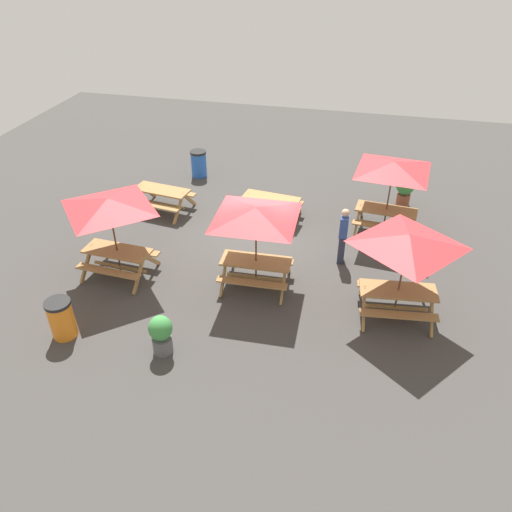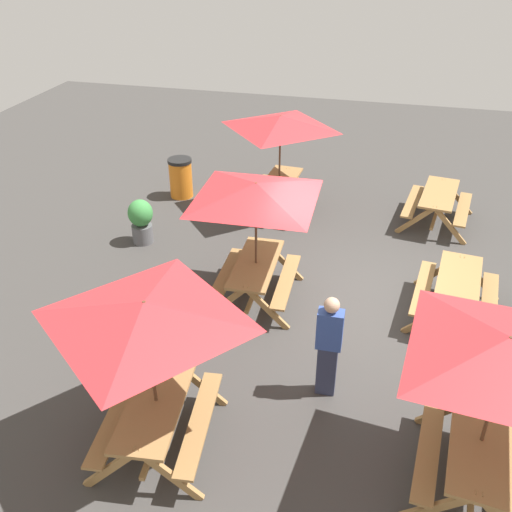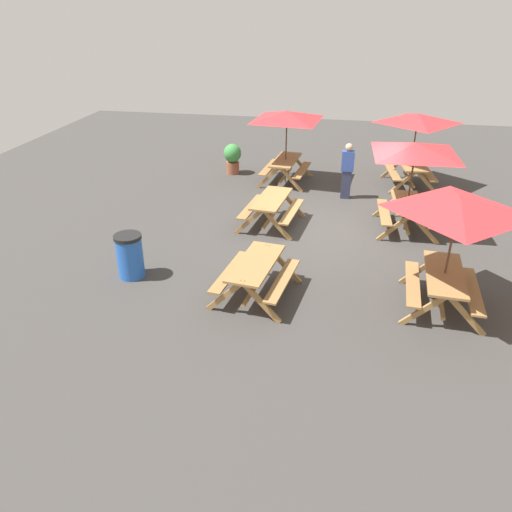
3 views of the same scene
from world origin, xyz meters
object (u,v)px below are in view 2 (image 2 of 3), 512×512
at_px(picnic_table_4, 457,289).
at_px(picnic_table_5, 146,323).
at_px(picnic_table_2, 438,201).
at_px(picnic_table_0, 505,360).
at_px(person_standing, 329,344).
at_px(potted_plant_1, 141,220).
at_px(picnic_table_1, 256,200).
at_px(trash_bin_orange, 181,178).
at_px(picnic_table_3, 280,129).

distance_m(picnic_table_4, picnic_table_5, 5.68).
bearing_deg(picnic_table_2, picnic_table_0, -169.23).
bearing_deg(person_standing, potted_plant_1, -39.27).
height_order(picnic_table_1, picnic_table_4, picnic_table_1).
relative_size(picnic_table_0, person_standing, 1.68).
xyz_separation_m(picnic_table_5, trash_bin_orange, (7.42, 2.50, -1.49)).
xyz_separation_m(picnic_table_3, picnic_table_5, (-7.25, 0.03, 0.00)).
height_order(picnic_table_0, picnic_table_4, picnic_table_0).
distance_m(picnic_table_0, person_standing, 2.53).
distance_m(picnic_table_5, potted_plant_1, 5.77).
height_order(trash_bin_orange, potted_plant_1, potted_plant_1).
bearing_deg(person_standing, picnic_table_1, -53.66).
distance_m(picnic_table_0, picnic_table_1, 4.79).
distance_m(picnic_table_0, trash_bin_orange, 9.69).
xyz_separation_m(picnic_table_3, picnic_table_4, (-3.36, -3.86, -1.43)).
xyz_separation_m(picnic_table_0, person_standing, (1.14, 1.98, -1.10)).
xyz_separation_m(picnic_table_0, potted_plant_1, (4.65, 6.44, -1.46)).
distance_m(picnic_table_4, person_standing, 3.08).
distance_m(picnic_table_1, potted_plant_1, 3.54).
distance_m(picnic_table_3, picnic_table_5, 7.25).
bearing_deg(picnic_table_0, potted_plant_1, 60.25).
height_order(picnic_table_4, picnic_table_5, picnic_table_5).
relative_size(picnic_table_4, potted_plant_1, 1.99).
bearing_deg(picnic_table_4, picnic_table_1, 102.49).
xyz_separation_m(picnic_table_2, picnic_table_3, (-0.22, 3.62, 1.43)).
bearing_deg(picnic_table_4, potted_plant_1, 87.08).
relative_size(picnic_table_2, potted_plant_1, 2.01).
bearing_deg(trash_bin_orange, person_standing, -142.89).
distance_m(picnic_table_3, potted_plant_1, 3.66).
relative_size(picnic_table_2, picnic_table_5, 0.85).
height_order(picnic_table_2, trash_bin_orange, trash_bin_orange).
bearing_deg(potted_plant_1, picnic_table_1, -116.64).
distance_m(picnic_table_2, potted_plant_1, 6.59).
relative_size(picnic_table_1, trash_bin_orange, 2.88).
height_order(picnic_table_5, person_standing, picnic_table_5).
distance_m(picnic_table_1, person_standing, 2.83).
xyz_separation_m(picnic_table_2, picnic_table_4, (-3.58, -0.24, 0.00)).
bearing_deg(potted_plant_1, picnic_table_2, -68.06).
bearing_deg(picnic_table_5, picnic_table_0, -91.40).
bearing_deg(picnic_table_5, picnic_table_1, -13.01).
relative_size(picnic_table_0, picnic_table_1, 0.99).
bearing_deg(picnic_table_3, picnic_table_1, -170.14).
bearing_deg(person_standing, picnic_table_2, -106.50).
xyz_separation_m(picnic_table_4, picnic_table_5, (-3.89, 3.88, 1.43)).
xyz_separation_m(picnic_table_2, trash_bin_orange, (-0.05, 6.14, -0.07)).
distance_m(trash_bin_orange, person_standing, 7.45).
height_order(picnic_table_1, picnic_table_3, same).
bearing_deg(picnic_table_2, picnic_table_5, 162.16).
relative_size(picnic_table_5, potted_plant_1, 2.38).
height_order(picnic_table_2, person_standing, person_standing).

